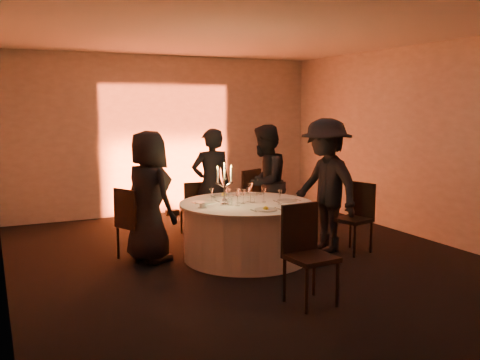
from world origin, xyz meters
name	(u,v)px	position (x,y,z in m)	size (l,w,h in m)	color
floor	(246,258)	(0.00, 0.00, 0.00)	(7.00, 7.00, 0.00)	black
ceiling	(247,32)	(0.00, 0.00, 3.00)	(7.00, 7.00, 0.00)	white
wall_back	(166,135)	(0.00, 3.50, 1.50)	(7.00, 7.00, 0.00)	#A9A49D
wall_front	(455,182)	(0.00, -3.50, 1.50)	(7.00, 7.00, 0.00)	#A9A49D
wall_right	(419,142)	(3.00, 0.00, 1.50)	(7.00, 7.00, 0.00)	#A9A49D
uplighter_fixture	(172,213)	(0.00, 3.20, 0.05)	(0.25, 0.12, 0.10)	black
banquet_table	(246,231)	(0.00, 0.00, 0.38)	(1.80, 1.80, 0.77)	black
chair_left	(132,220)	(-1.41, 0.60, 0.55)	(0.57, 0.57, 0.97)	black
chair_back_left	(195,206)	(-0.19, 1.47, 0.49)	(0.43, 0.43, 0.88)	black
chair_back_right	(246,196)	(0.69, 1.43, 0.59)	(0.60, 0.60, 1.03)	black
chair_right	(357,213)	(1.56, -0.36, 0.55)	(0.52, 0.52, 0.98)	black
chair_front	(306,248)	(-0.15, -1.73, 0.59)	(0.49, 0.49, 1.04)	black
guest_left	(149,196)	(-1.21, 0.45, 0.87)	(0.85, 0.55, 1.74)	black
guest_back_left	(211,185)	(-0.03, 1.16, 0.86)	(0.63, 0.41, 1.72)	black
guest_back_right	(265,183)	(0.71, 0.82, 0.89)	(0.86, 0.67, 1.77)	black
guest_right	(326,185)	(1.19, -0.12, 0.94)	(1.22, 0.70, 1.89)	black
plate_left	(206,202)	(-0.50, 0.23, 0.78)	(0.36, 0.30, 0.01)	silver
plate_back_left	(224,195)	(-0.08, 0.58, 0.79)	(0.35, 0.29, 0.08)	silver
plate_back_right	(248,195)	(0.28, 0.51, 0.78)	(0.36, 0.26, 0.01)	silver
plate_right	(287,201)	(0.55, -0.15, 0.78)	(0.36, 0.27, 0.01)	silver
plate_front	(266,209)	(-0.02, -0.58, 0.79)	(0.36, 0.28, 0.08)	silver
coffee_cup	(202,205)	(-0.67, -0.10, 0.80)	(0.11, 0.11, 0.07)	silver
candelabra	(224,190)	(-0.34, -0.05, 0.97)	(0.24, 0.11, 0.57)	silver
wine_glass_a	(211,192)	(-0.42, 0.20, 0.91)	(0.07, 0.07, 0.19)	silver
wine_glass_b	(243,193)	(-0.07, -0.05, 0.91)	(0.07, 0.07, 0.19)	silver
wine_glass_c	(238,195)	(-0.21, -0.17, 0.91)	(0.07, 0.07, 0.19)	silver
wine_glass_d	(280,194)	(0.35, -0.30, 0.91)	(0.07, 0.07, 0.19)	silver
wine_glass_e	(238,193)	(-0.12, 0.02, 0.91)	(0.07, 0.07, 0.19)	silver
wine_glass_f	(251,187)	(0.27, 0.41, 0.91)	(0.07, 0.07, 0.19)	silver
wine_glass_g	(229,192)	(-0.20, 0.12, 0.91)	(0.07, 0.07, 0.19)	silver
wine_glass_h	(248,191)	(0.06, 0.06, 0.91)	(0.07, 0.07, 0.19)	silver
wine_glass_i	(264,192)	(0.22, -0.08, 0.91)	(0.07, 0.07, 0.19)	silver
tumbler_a	(230,202)	(-0.28, -0.07, 0.82)	(0.07, 0.07, 0.09)	silver
tumbler_b	(252,199)	(0.08, -0.03, 0.82)	(0.07, 0.07, 0.09)	silver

